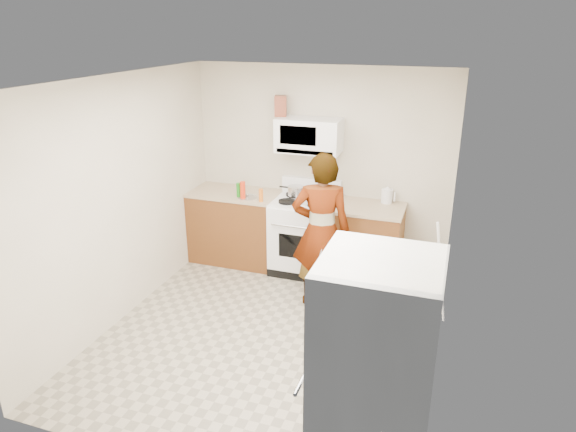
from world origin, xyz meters
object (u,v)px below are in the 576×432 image
at_px(gas_range, 305,234).
at_px(kettle, 387,196).
at_px(saucepan, 296,191).
at_px(fridge, 374,384).
at_px(person, 321,231).
at_px(microwave, 309,135).

xyz_separation_m(gas_range, kettle, (0.95, 0.22, 0.53)).
bearing_deg(saucepan, fridge, -63.88).
relative_size(person, saucepan, 8.83).
bearing_deg(gas_range, saucepan, 149.42).
xyz_separation_m(person, kettle, (0.55, 0.94, 0.15)).
height_order(fridge, saucepan, fridge).
bearing_deg(fridge, saucepan, 116.48).
height_order(gas_range, person, person).
bearing_deg(gas_range, person, -60.99).
xyz_separation_m(fridge, kettle, (-0.41, 3.21, 0.17)).
bearing_deg(gas_range, kettle, 13.22).
bearing_deg(fridge, gas_range, 114.84).
bearing_deg(saucepan, kettle, 7.06).
bearing_deg(kettle, saucepan, -165.61).
relative_size(gas_range, microwave, 1.49).
height_order(gas_range, fridge, fridge).
bearing_deg(kettle, person, -113.05).
bearing_deg(person, microwave, -80.78).
bearing_deg(saucepan, microwave, 15.40).
distance_m(microwave, person, 1.26).
distance_m(person, kettle, 1.10).
height_order(person, saucepan, person).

